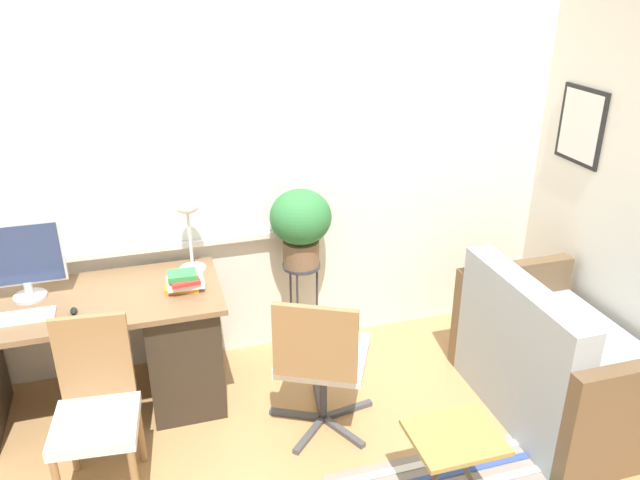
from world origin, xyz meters
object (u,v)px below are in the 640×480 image
(couch_loveseat, at_px, (556,364))
(potted_plant, at_px, (301,222))
(desk_lamp, at_px, (188,217))
(desk_chair_wooden, at_px, (96,407))
(keyboard, at_px, (20,318))
(book_stack, at_px, (184,281))
(monitor, at_px, (22,260))
(office_chair_swivel, at_px, (321,358))
(folding_stool, at_px, (454,441))
(plant_stand, at_px, (302,277))
(mouse, at_px, (74,311))

(couch_loveseat, distance_m, potted_plant, 1.70)
(desk_lamp, bearing_deg, desk_chair_wooden, -125.65)
(keyboard, distance_m, book_stack, 0.84)
(keyboard, bearing_deg, monitor, 83.82)
(office_chair_swivel, bearing_deg, folding_stool, 151.00)
(desk_chair_wooden, bearing_deg, folding_stool, -15.29)
(desk_lamp, relative_size, potted_plant, 0.91)
(book_stack, relative_size, plant_stand, 0.33)
(desk_lamp, distance_m, plant_stand, 0.84)
(desk_chair_wooden, relative_size, folding_stool, 2.15)
(couch_loveseat, xyz_separation_m, plant_stand, (-1.25, 0.96, 0.27))
(monitor, relative_size, potted_plant, 0.89)
(monitor, bearing_deg, keyboard, -96.18)
(keyboard, xyz_separation_m, folding_stool, (1.93, -1.08, -0.38))
(book_stack, bearing_deg, mouse, -171.08)
(desk_chair_wooden, bearing_deg, desk_lamp, 59.96)
(desk_lamp, relative_size, folding_stool, 1.09)
(monitor, bearing_deg, potted_plant, 4.37)
(plant_stand, xyz_separation_m, folding_stool, (0.35, -1.42, -0.20))
(desk_chair_wooden, bearing_deg, office_chair_swivel, 8.53)
(book_stack, height_order, office_chair_swivel, office_chair_swivel)
(mouse, xyz_separation_m, potted_plant, (1.32, 0.36, 0.20))
(monitor, distance_m, keyboard, 0.32)
(mouse, relative_size, office_chair_swivel, 0.07)
(potted_plant, bearing_deg, desk_lamp, -177.60)
(office_chair_swivel, bearing_deg, couch_loveseat, -161.54)
(couch_loveseat, bearing_deg, folding_stool, 117.37)
(book_stack, xyz_separation_m, plant_stand, (0.74, 0.27, -0.22))
(book_stack, height_order, desk_chair_wooden, desk_chair_wooden)
(mouse, distance_m, desk_chair_wooden, 0.54)
(desk_chair_wooden, distance_m, couch_loveseat, 2.50)
(keyboard, bearing_deg, office_chair_swivel, -15.47)
(mouse, bearing_deg, plant_stand, 15.44)
(office_chair_swivel, relative_size, plant_stand, 1.34)
(plant_stand, height_order, folding_stool, plant_stand)
(monitor, relative_size, mouse, 7.30)
(monitor, relative_size, desk_lamp, 0.97)
(keyboard, relative_size, desk_lamp, 0.76)
(office_chair_swivel, distance_m, plant_stand, 0.77)
(couch_loveseat, bearing_deg, desk_chair_wooden, 86.71)
(book_stack, xyz_separation_m, desk_chair_wooden, (-0.49, -0.54, -0.33))
(monitor, height_order, desk_chair_wooden, monitor)
(desk_chair_wooden, relative_size, couch_loveseat, 0.74)
(desk_chair_wooden, distance_m, office_chair_swivel, 1.14)
(desk_lamp, xyz_separation_m, book_stack, (-0.07, -0.25, -0.28))
(monitor, distance_m, folding_stool, 2.39)
(monitor, bearing_deg, mouse, -45.91)
(plant_stand, bearing_deg, desk_lamp, -177.60)
(office_chair_swivel, bearing_deg, desk_lamp, -24.66)
(mouse, bearing_deg, monitor, 134.09)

